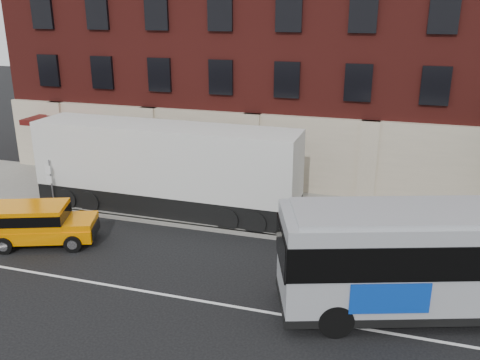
% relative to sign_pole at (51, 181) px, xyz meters
% --- Properties ---
extents(ground, '(120.00, 120.00, 0.00)m').
position_rel_sign_pole_xyz_m(ground, '(8.50, -6.15, -1.45)').
color(ground, black).
rests_on(ground, ground).
extents(sidewalk, '(60.00, 6.00, 0.15)m').
position_rel_sign_pole_xyz_m(sidewalk, '(8.50, 2.85, -1.38)').
color(sidewalk, gray).
rests_on(sidewalk, ground).
extents(kerb, '(60.00, 0.25, 0.15)m').
position_rel_sign_pole_xyz_m(kerb, '(8.50, -0.15, -1.38)').
color(kerb, gray).
rests_on(kerb, ground).
extents(lane_line, '(60.00, 0.12, 0.01)m').
position_rel_sign_pole_xyz_m(lane_line, '(8.50, -5.65, -1.45)').
color(lane_line, white).
rests_on(lane_line, ground).
extents(building, '(30.00, 12.10, 15.00)m').
position_rel_sign_pole_xyz_m(building, '(8.49, 10.77, 6.13)').
color(building, '#591815').
rests_on(building, sidewalk).
extents(sign_pole, '(0.30, 0.20, 2.50)m').
position_rel_sign_pole_xyz_m(sign_pole, '(0.00, 0.00, 0.00)').
color(sign_pole, slate).
rests_on(sign_pole, ground).
extents(yellow_suv, '(4.58, 3.12, 1.71)m').
position_rel_sign_pole_xyz_m(yellow_suv, '(1.88, -3.47, -0.47)').
color(yellow_suv, '#FE8600').
rests_on(yellow_suv, ground).
extents(shipping_container, '(12.76, 2.87, 4.24)m').
position_rel_sign_pole_xyz_m(shipping_container, '(5.45, 1.40, 0.65)').
color(shipping_container, black).
rests_on(shipping_container, ground).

